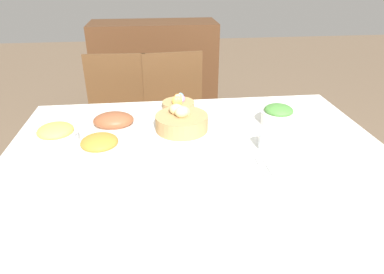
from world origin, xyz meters
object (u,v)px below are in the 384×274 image
at_px(chair_far_center, 176,116).
at_px(drinking_cup, 266,141).
at_px(fork, 178,175).
at_px(spoon, 269,169).
at_px(bread_basket, 182,121).
at_px(sideboard, 156,75).
at_px(dinner_plate, 220,172).
at_px(knife, 262,170).
at_px(green_salad_bowl, 278,115).
at_px(pineapple_bowl, 56,135).
at_px(ham_platter, 114,121).
at_px(carrot_bowl, 100,146).
at_px(egg_basket, 178,103).
at_px(butter_dish, 143,151).
at_px(chair_far_left, 117,118).

xyz_separation_m(chair_far_center, drinking_cup, (0.32, -0.96, 0.28)).
height_order(fork, spoon, same).
height_order(bread_basket, drinking_cup, bread_basket).
bearing_deg(drinking_cup, spoon, -102.41).
relative_size(sideboard, fork, 6.31).
bearing_deg(dinner_plate, spoon, 0.00).
relative_size(sideboard, knife, 6.31).
height_order(chair_far_center, green_salad_bowl, chair_far_center).
height_order(pineapple_bowl, knife, pineapple_bowl).
distance_m(sideboard, ham_platter, 1.70).
height_order(carrot_bowl, fork, carrot_bowl).
relative_size(sideboard, bread_basket, 4.56).
bearing_deg(carrot_bowl, ham_platter, 83.45).
bearing_deg(spoon, fork, 178.79).
xyz_separation_m(bread_basket, carrot_bowl, (-0.36, -0.20, -0.01)).
relative_size(egg_basket, fork, 0.97).
distance_m(bread_basket, butter_dish, 0.29).
distance_m(sideboard, pineapple_bowl, 1.90).
distance_m(chair_far_center, dinner_plate, 1.16).
xyz_separation_m(egg_basket, pineapple_bowl, (-0.56, -0.37, 0.02)).
bearing_deg(carrot_bowl, knife, -17.54).
bearing_deg(chair_far_left, chair_far_center, 3.14).
bearing_deg(green_salad_bowl, spoon, -112.77).
xyz_separation_m(sideboard, pineapple_bowl, (-0.45, -1.82, 0.30)).
relative_size(chair_far_left, spoon, 5.08).
xyz_separation_m(fork, butter_dish, (-0.13, 0.18, 0.01)).
xyz_separation_m(ham_platter, carrot_bowl, (-0.03, -0.27, 0.01)).
distance_m(chair_far_left, dinner_plate, 1.26).
bearing_deg(bread_basket, fork, -97.06).
bearing_deg(ham_platter, drinking_cup, -24.39).
relative_size(pineapple_bowl, carrot_bowl, 1.00).
xyz_separation_m(ham_platter, spoon, (0.63, -0.47, -0.02)).
relative_size(sideboard, green_salad_bowl, 6.95).
bearing_deg(chair_far_left, sideboard, 77.31).
height_order(pineapple_bowl, spoon, pineapple_bowl).
distance_m(dinner_plate, fork, 0.16).
bearing_deg(spoon, knife, 178.79).
relative_size(fork, spoon, 1.00).
relative_size(chair_far_center, carrot_bowl, 5.07).
bearing_deg(spoon, green_salad_bowl, 66.02).
relative_size(chair_far_left, drinking_cup, 12.63).
relative_size(ham_platter, carrot_bowl, 1.66).
distance_m(chair_far_left, bread_basket, 0.87).
relative_size(pineapple_bowl, knife, 1.00).
bearing_deg(egg_basket, sideboard, 94.30).
distance_m(egg_basket, ham_platter, 0.39).
bearing_deg(chair_far_left, butter_dish, -74.53).
height_order(chair_far_left, butter_dish, chair_far_left).
bearing_deg(green_salad_bowl, egg_basket, 150.77).
bearing_deg(dinner_plate, bread_basket, 105.98).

